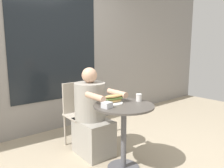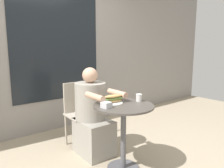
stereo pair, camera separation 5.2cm
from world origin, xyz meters
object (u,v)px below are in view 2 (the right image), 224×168
Objects in this scene: diner_chair at (78,108)px; seated_diner at (92,118)px; cafe_table at (123,123)px; drink_cup at (139,98)px; sandwich_on_plate at (113,100)px.

seated_diner reaches higher than diner_chair.
seated_diner is (-0.00, -0.35, -0.05)m from diner_chair.
cafe_table is 0.67× the size of seated_diner.
drink_cup is at bearing 120.70° from seated_diner.
cafe_table is 3.21× the size of sandwich_on_plate.
seated_diner reaches higher than sandwich_on_plate.
diner_chair is at bearing 93.29° from cafe_table.
sandwich_on_plate is (0.00, -0.76, 0.26)m from diner_chair.
seated_diner is 4.78× the size of sandwich_on_plate.
seated_diner is at bearing 90.99° from sandwich_on_plate.
sandwich_on_plate is (-0.05, 0.13, 0.24)m from cafe_table.
diner_chair is at bearing -89.04° from seated_diner.
seated_diner is 0.68m from drink_cup.
sandwich_on_plate is at bearing 157.24° from drink_cup.
cafe_table is 0.88m from diner_chair.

